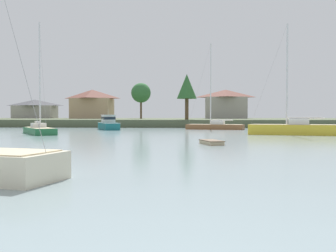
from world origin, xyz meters
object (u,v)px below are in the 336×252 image
(sailboat_wood, at_px, (215,128))
(mooring_buoy_red, at_px, (276,130))
(sailboat_green, at_px, (39,132))
(cruiser_teal, at_px, (108,126))
(sailboat_yellow, at_px, (294,132))
(dinghy_sand, at_px, (211,143))

(sailboat_wood, bearing_deg, mooring_buoy_red, -31.33)
(sailboat_green, xyz_separation_m, cruiser_teal, (4.36, 14.79, 0.25))
(cruiser_teal, xyz_separation_m, sailboat_wood, (16.07, 1.36, -0.24))
(sailboat_yellow, relative_size, mooring_buoy_red, 32.59)
(dinghy_sand, relative_size, mooring_buoy_red, 7.30)
(dinghy_sand, distance_m, mooring_buoy_red, 27.36)
(dinghy_sand, bearing_deg, sailboat_wood, 86.82)
(sailboat_yellow, bearing_deg, dinghy_sand, -122.81)
(sailboat_green, distance_m, sailboat_wood, 26.04)
(sailboat_yellow, relative_size, cruiser_teal, 1.57)
(sailboat_green, relative_size, dinghy_sand, 4.52)
(sailboat_wood, bearing_deg, sailboat_green, -141.66)
(sailboat_yellow, height_order, mooring_buoy_red, sailboat_yellow)
(cruiser_teal, relative_size, sailboat_wood, 0.60)
(sailboat_wood, distance_m, mooring_buoy_red, 9.43)
(sailboat_yellow, xyz_separation_m, sailboat_wood, (-7.71, 15.88, -0.03))
(sailboat_yellow, bearing_deg, cruiser_teal, 148.60)
(sailboat_yellow, height_order, dinghy_sand, sailboat_yellow)
(sailboat_green, relative_size, mooring_buoy_red, 32.99)
(sailboat_green, bearing_deg, sailboat_yellow, 0.55)
(mooring_buoy_red, bearing_deg, dinghy_sand, -110.87)
(cruiser_teal, xyz_separation_m, mooring_buoy_red, (24.13, -3.54, -0.44))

